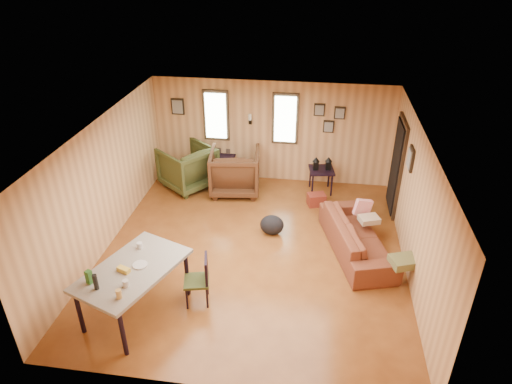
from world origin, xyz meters
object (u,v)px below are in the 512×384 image
recliner_brown (235,169)px  side_table (322,168)px  sofa (358,232)px  dining_table (132,273)px  end_table (224,160)px  recliner_green (188,165)px

recliner_brown → side_table: recliner_brown is taller
sofa → dining_table: 4.06m
side_table → dining_table: 5.14m
end_table → side_table: (2.34, -0.46, 0.18)m
recliner_green → dining_table: bearing=43.1°
recliner_brown → side_table: bearing=-178.6°
sofa → recliner_green: recliner_green is taller
dining_table → recliner_brown: bearing=100.2°
end_table → side_table: side_table is taller
sofa → side_table: side_table is taller
sofa → side_table: (-0.71, 2.23, 0.16)m
sofa → end_table: 4.07m
recliner_green → sofa: bearing=100.2°
sofa → recliner_brown: recliner_brown is taller
recliner_green → side_table: recliner_green is taller
recliner_brown → end_table: 0.85m
end_table → dining_table: bearing=-94.7°
dining_table → side_table: bearing=79.1°
sofa → recliner_brown: (-2.65, 1.95, 0.13)m
recliner_brown → side_table: 1.96m
sofa → dining_table: dining_table is taller
side_table → end_table: bearing=168.9°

